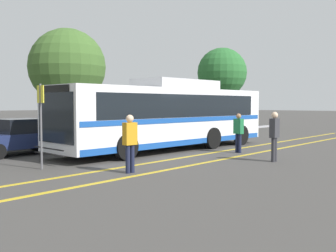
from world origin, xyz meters
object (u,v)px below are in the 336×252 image
(parked_car_1, at_px, (18,137))
(pedestrian_0, at_px, (130,140))
(pedestrian_1, at_px, (238,130))
(tree_0, at_px, (67,67))
(transit_bus, at_px, (168,115))
(parked_car_2, at_px, (137,129))
(tree_1, at_px, (222,73))
(pedestrian_2, at_px, (274,133))
(bus_stop_sign, at_px, (41,116))

(parked_car_1, xyz_separation_m, pedestrian_0, (0.01, -6.83, 0.28))
(pedestrian_1, distance_m, tree_0, 13.40)
(parked_car_1, bearing_deg, transit_bus, -125.83)
(parked_car_1, relative_size, pedestrian_0, 2.43)
(parked_car_2, xyz_separation_m, tree_1, (13.19, 3.31, 4.01))
(pedestrian_1, height_order, tree_1, tree_1)
(parked_car_2, relative_size, pedestrian_1, 2.86)
(pedestrian_2, xyz_separation_m, tree_1, (14.86, 12.23, 3.70))
(transit_bus, height_order, tree_1, tree_1)
(parked_car_1, xyz_separation_m, tree_0, (6.70, 6.27, 3.75))
(transit_bus, height_order, bus_stop_sign, transit_bus)
(parked_car_2, distance_m, pedestrian_0, 9.53)
(pedestrian_1, bearing_deg, parked_car_1, -121.70)
(tree_1, bearing_deg, parked_car_2, -165.91)
(parked_car_2, bearing_deg, transit_bus, 155.21)
(parked_car_2, xyz_separation_m, pedestrian_1, (-0.24, -6.54, 0.23))
(pedestrian_0, xyz_separation_m, pedestrian_2, (5.09, -2.21, 0.03))
(pedestrian_2, distance_m, bus_stop_sign, 8.14)
(pedestrian_2, bearing_deg, transit_bus, 84.60)
(parked_car_1, distance_m, tree_0, 9.91)
(parked_car_1, relative_size, tree_0, 0.62)
(pedestrian_1, bearing_deg, pedestrian_2, -17.23)
(parked_car_1, bearing_deg, tree_1, -82.44)
(pedestrian_1, xyz_separation_m, tree_0, (0.17, 12.93, 3.53))
(tree_1, bearing_deg, tree_0, 166.92)
(transit_bus, relative_size, parked_car_2, 2.45)
(transit_bus, bearing_deg, tree_1, -62.61)
(pedestrian_0, bearing_deg, parked_car_1, -85.33)
(tree_0, bearing_deg, pedestrian_1, -90.76)
(tree_1, bearing_deg, pedestrian_2, -140.56)
(parked_car_1, xyz_separation_m, pedestrian_1, (6.53, -6.66, 0.23))
(pedestrian_1, height_order, bus_stop_sign, bus_stop_sign)
(pedestrian_0, bearing_deg, parked_car_2, -130.63)
(pedestrian_2, relative_size, tree_0, 0.26)
(parked_car_2, height_order, pedestrian_2, pedestrian_2)
(parked_car_2, bearing_deg, tree_1, -78.88)
(parked_car_2, bearing_deg, pedestrian_0, 131.80)
(bus_stop_sign, distance_m, tree_0, 13.53)
(transit_bus, bearing_deg, pedestrian_0, 122.97)
(transit_bus, relative_size, parked_car_1, 2.75)
(tree_0, bearing_deg, parked_car_2, -89.39)
(tree_1, bearing_deg, pedestrian_1, -143.75)
(parked_car_2, distance_m, pedestrian_1, 6.55)
(transit_bus, xyz_separation_m, parked_car_1, (-5.36, 3.66, -0.88))
(transit_bus, bearing_deg, pedestrian_2, 179.53)
(pedestrian_1, relative_size, bus_stop_sign, 0.62)
(pedestrian_0, distance_m, tree_0, 15.12)
(parked_car_2, xyz_separation_m, tree_0, (-0.07, 6.39, 3.75))
(parked_car_2, relative_size, pedestrian_2, 2.66)
(pedestrian_0, bearing_deg, pedestrian_2, 161.16)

